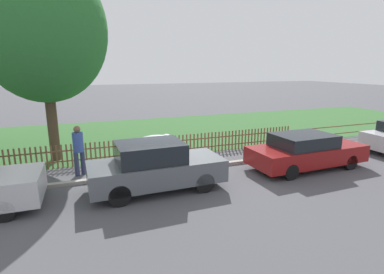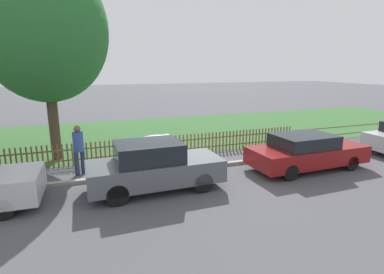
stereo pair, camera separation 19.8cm
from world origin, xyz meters
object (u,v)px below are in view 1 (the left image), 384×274
(parked_car_red_compact, at_px, (306,151))
(covered_motorcycle, at_px, (157,146))
(pedestrian_near_fence, at_px, (78,148))
(tree_mid_park, at_px, (42,30))
(parked_car_navy_estate, at_px, (155,166))

(parked_car_red_compact, xyz_separation_m, covered_motorcycle, (-5.08, 2.61, 0.03))
(parked_car_red_compact, bearing_deg, pedestrian_near_fence, 162.87)
(covered_motorcycle, xyz_separation_m, tree_mid_park, (-3.81, 1.90, 4.40))
(covered_motorcycle, distance_m, tree_mid_park, 6.12)
(parked_car_navy_estate, bearing_deg, pedestrian_near_fence, 133.17)
(covered_motorcycle, bearing_deg, tree_mid_park, 157.50)
(parked_car_navy_estate, xyz_separation_m, covered_motorcycle, (0.72, 2.61, -0.06))
(parked_car_red_compact, height_order, pedestrian_near_fence, pedestrian_near_fence)
(covered_motorcycle, bearing_deg, parked_car_red_compact, -23.17)
(parked_car_navy_estate, bearing_deg, parked_car_red_compact, -0.81)
(parked_car_red_compact, height_order, tree_mid_park, tree_mid_park)
(parked_car_navy_estate, xyz_separation_m, tree_mid_park, (-3.08, 4.51, 4.34))
(parked_car_navy_estate, height_order, pedestrian_near_fence, pedestrian_near_fence)
(parked_car_red_compact, relative_size, tree_mid_park, 0.57)
(parked_car_navy_estate, bearing_deg, tree_mid_park, 123.53)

